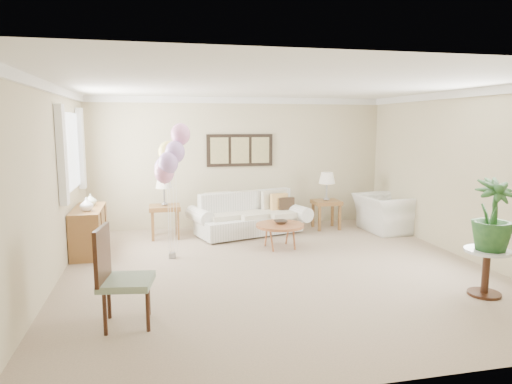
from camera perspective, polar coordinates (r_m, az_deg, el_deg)
The scene contains 18 objects.
ground_plane at distance 6.67m, azimuth 2.75°, elevation -9.66°, with size 6.00×6.00×0.00m, color tan.
room_shell at distance 6.41m, azimuth 1.69°, elevation 4.47°, with size 6.04×6.04×2.60m.
wall_art_triptych at distance 9.24m, azimuth -2.02°, elevation 5.23°, with size 1.35×0.06×0.65m.
sofa at distance 8.67m, azimuth -0.92°, elevation -3.25°, with size 2.35×1.32×0.79m.
end_table_left at distance 8.50m, azimuth -11.34°, elevation -2.31°, with size 0.55×0.50×0.61m.
end_table_right at distance 9.18m, azimuth 8.78°, elevation -1.62°, with size 0.52×0.48×0.57m.
lamp_left at distance 8.42m, azimuth -11.44°, elevation 1.06°, with size 0.30×0.30×0.53m.
lamp_right at distance 9.11m, azimuth 8.86°, elevation 1.62°, with size 0.32×0.32×0.56m.
coffee_table at distance 7.69m, azimuth 3.01°, elevation -4.27°, with size 0.81×0.81×0.41m.
decor_bowl at distance 7.72m, azimuth 3.10°, elevation -3.76°, with size 0.23×0.23×0.06m, color #30271E.
armchair at distance 9.24m, azimuth 15.89°, elevation -2.57°, with size 1.09×0.95×0.71m, color white.
side_table at distance 6.25m, azimuth 26.87°, elevation -7.67°, with size 0.53×0.53×0.58m.
potted_plant at distance 6.11m, azimuth 27.47°, elevation -2.54°, with size 0.48×0.48×0.86m, color #1B4420.
accent_chair at distance 4.96m, azimuth -16.81°, elevation -9.85°, with size 0.59×0.59×1.06m.
credenza at distance 7.87m, azimuth -20.14°, elevation -4.55°, with size 0.46×1.20×0.74m.
vase_white at distance 7.53m, azimuth -20.43°, elevation -1.46°, with size 0.20×0.20×0.21m, color white.
vase_sage at distance 7.97m, azimuth -19.99°, elevation -0.94°, with size 0.19×0.19×0.20m, color beige.
balloon_cluster at distance 7.03m, azimuth -10.69°, elevation 4.27°, with size 0.56×0.57×2.09m.
Camera 1 is at (-1.67, -6.11, 2.08)m, focal length 32.00 mm.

